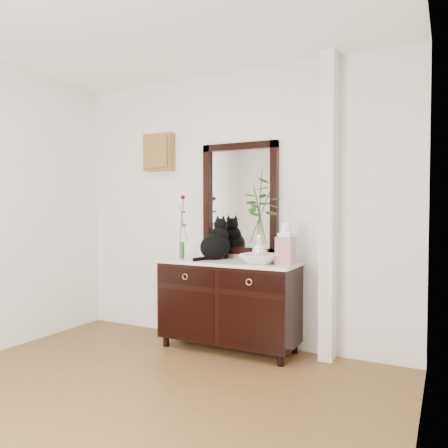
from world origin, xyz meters
The scene contains 11 objects.
ground_plane centered at (0.00, 0.00, -0.01)m, with size 3.60×4.00×0.02m, color brown.
wall_back centered at (0.00, 1.98, 1.35)m, with size 3.60×0.04×2.70m, color white.
pilaster centered at (1.00, 1.90, 1.35)m, with size 0.12×0.20×2.70m, color white.
sideboard centered at (0.10, 1.73, 0.47)m, with size 1.33×0.52×0.82m.
wall_mirror centered at (0.10, 1.97, 1.44)m, with size 0.80×0.06×1.10m.
key_cabinet centered at (-0.85, 1.94, 1.95)m, with size 0.35×0.10×0.40m, color brown.
cat centered at (-0.07, 1.77, 1.05)m, with size 0.29×0.35×0.41m, color black, non-canonical shape.
lotus_bowl centered at (0.44, 1.67, 0.89)m, with size 0.35×0.35×0.09m, color white.
vase_branches centered at (0.44, 1.67, 1.28)m, with size 0.39×0.39×0.83m, color silver, non-canonical shape.
bud_vase_rose centered at (-0.38, 1.67, 1.17)m, with size 0.08×0.08×0.64m, color #2C642B, non-canonical shape.
ginger_jar centered at (0.67, 1.71, 1.04)m, with size 0.14×0.14×0.39m, color silver, non-canonical shape.
Camera 1 is at (1.94, -1.95, 1.34)m, focal length 35.00 mm.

